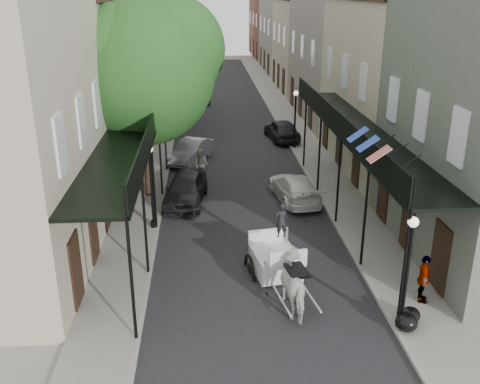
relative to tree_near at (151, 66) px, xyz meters
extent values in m
plane|color=gray|center=(4.20, -10.18, -6.49)|extent=(140.00, 140.00, 0.00)
cube|color=black|center=(4.20, 9.82, -6.48)|extent=(8.00, 90.00, 0.01)
cube|color=gray|center=(-0.80, 9.82, -6.43)|extent=(2.20, 90.00, 0.12)
cube|color=gray|center=(9.20, 9.82, -6.43)|extent=(2.20, 90.00, 0.12)
cube|color=#A29982|center=(-4.40, 19.82, -1.24)|extent=(5.00, 80.00, 10.50)
cube|color=gray|center=(12.80, 19.82, -1.24)|extent=(5.00, 80.00, 10.50)
cube|color=black|center=(-0.80, -3.18, -2.49)|extent=(2.20, 18.00, 0.12)
cube|color=black|center=(0.25, -3.18, -1.99)|extent=(0.06, 18.00, 1.00)
cylinder|color=black|center=(0.20, -12.18, -4.37)|extent=(0.10, 0.10, 4.00)
cylinder|color=black|center=(0.20, -4.18, -4.37)|extent=(0.10, 0.10, 4.00)
cylinder|color=black|center=(0.20, 3.82, -4.37)|extent=(0.10, 0.10, 4.00)
cube|color=black|center=(9.20, -3.18, -2.49)|extent=(2.20, 18.00, 0.12)
cube|color=black|center=(8.15, -3.18, -1.99)|extent=(0.06, 18.00, 1.00)
cylinder|color=black|center=(8.20, -12.18, -4.37)|extent=(0.10, 0.10, 4.00)
cylinder|color=black|center=(8.20, -4.18, -4.37)|extent=(0.10, 0.10, 4.00)
cylinder|color=black|center=(8.20, 3.82, -4.37)|extent=(0.10, 0.10, 4.00)
cylinder|color=#382619|center=(-0.40, -0.18, -3.57)|extent=(0.44, 0.44, 5.60)
sphere|color=#284F19|center=(-0.40, -0.18, -0.29)|extent=(6.80, 6.80, 6.80)
sphere|color=#284F19|center=(0.96, 0.42, 0.71)|extent=(5.10, 5.10, 5.10)
cylinder|color=#382619|center=(-0.40, 13.82, -3.85)|extent=(0.44, 0.44, 5.04)
sphere|color=#284F19|center=(-0.40, 13.82, -0.91)|extent=(6.00, 6.00, 6.00)
sphere|color=#284F19|center=(0.80, 14.42, -0.01)|extent=(4.50, 4.50, 4.50)
cylinder|color=black|center=(8.30, -12.18, -6.22)|extent=(0.28, 0.28, 0.30)
cylinder|color=black|center=(8.30, -12.18, -4.67)|extent=(0.12, 0.12, 3.40)
sphere|color=white|center=(8.30, -12.18, -2.82)|extent=(0.32, 0.32, 0.32)
cylinder|color=black|center=(0.10, -4.18, -6.22)|extent=(0.28, 0.28, 0.30)
cylinder|color=black|center=(0.10, -4.18, -4.67)|extent=(0.12, 0.12, 3.40)
sphere|color=white|center=(0.10, -4.18, -2.82)|extent=(0.32, 0.32, 0.32)
cylinder|color=black|center=(8.30, 7.82, -6.22)|extent=(0.28, 0.28, 0.30)
cylinder|color=black|center=(8.30, 7.82, -4.67)|extent=(0.12, 0.12, 3.40)
sphere|color=white|center=(8.30, 7.82, -2.82)|extent=(0.32, 0.32, 0.32)
imported|color=silver|center=(5.29, -10.80, -5.57)|extent=(1.33, 2.30, 1.83)
torus|color=black|center=(3.86, -7.78, -5.80)|extent=(0.34, 1.43, 1.43)
torus|color=black|center=(5.65, -7.48, -5.80)|extent=(0.34, 1.43, 1.43)
torus|color=black|center=(4.34, -9.28, -6.13)|extent=(0.20, 0.75, 0.74)
torus|color=black|center=(5.69, -9.05, -6.13)|extent=(0.20, 0.75, 0.74)
cube|color=silver|center=(4.79, -7.85, -5.32)|extent=(1.86, 2.23, 0.78)
cube|color=silver|center=(4.99, -9.00, -4.77)|extent=(1.41, 0.82, 0.13)
cube|color=silver|center=(5.03, -9.27, -4.44)|extent=(1.33, 0.33, 0.55)
imported|color=black|center=(4.99, -9.00, -4.08)|extent=(0.50, 0.37, 1.25)
imported|color=#B2B4AA|center=(2.20, 1.98, -5.58)|extent=(1.09, 0.99, 1.82)
imported|color=gray|center=(-0.18, 10.64, -5.38)|extent=(1.47, 1.24, 1.97)
imported|color=gray|center=(9.49, -10.81, -5.53)|extent=(0.69, 1.07, 1.69)
imported|color=black|center=(1.43, -1.18, -5.73)|extent=(2.36, 4.63, 1.51)
imported|color=gray|center=(1.60, 5.52, -5.82)|extent=(2.89, 4.27, 1.33)
imported|color=black|center=(1.60, 23.39, -5.86)|extent=(3.38, 4.91, 1.25)
imported|color=silver|center=(6.80, -1.18, -5.83)|extent=(2.40, 4.70, 1.31)
imported|color=black|center=(7.80, 10.06, -5.75)|extent=(2.29, 4.52, 1.47)
ellipsoid|color=black|center=(8.40, -12.38, -6.08)|extent=(0.69, 0.69, 0.58)
ellipsoid|color=black|center=(8.70, -11.93, -6.13)|extent=(0.60, 0.60, 0.48)
camera|label=1|loc=(2.36, -25.75, 3.45)|focal=40.00mm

